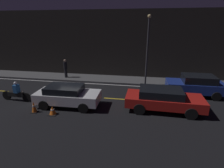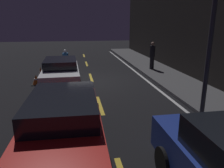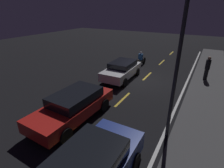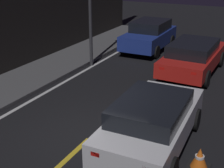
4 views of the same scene
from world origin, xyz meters
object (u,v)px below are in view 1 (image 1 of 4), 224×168
traffic_cone_mid (53,110)px  sedan_blue (196,85)px  traffic_cone_near (34,107)px  street_lamp (147,48)px  taxi_red (163,99)px  motorcycle (16,93)px  pedestrian (66,68)px  sedan_white (67,95)px

traffic_cone_mid → sedan_blue: bearing=27.0°
traffic_cone_near → street_lamp: bearing=41.8°
taxi_red → traffic_cone_mid: bearing=-163.8°
sedan_blue → motorcycle: bearing=14.4°
pedestrian → taxi_red: bearing=-31.8°
sedan_white → street_lamp: (4.98, 4.69, 2.51)m
sedan_white → motorcycle: bearing=177.0°
sedan_white → pedestrian: size_ratio=2.33×
sedan_white → sedan_blue: bearing=19.7°
taxi_red → sedan_blue: (2.61, 2.91, 0.06)m
sedan_blue → street_lamp: bearing=-21.1°
sedan_blue → sedan_white: bearing=20.9°
sedan_blue → pedestrian: 11.48m
traffic_cone_mid → pedestrian: size_ratio=0.29×
street_lamp → sedan_white: bearing=-136.8°
motorcycle → pedestrian: bearing=81.5°
taxi_red → street_lamp: (-1.00, 4.31, 2.48)m
taxi_red → sedan_white: bearing=-174.8°
motorcycle → sedan_white: bearing=1.5°
motorcycle → traffic_cone_mid: motorcycle is taller
taxi_red → motorcycle: motorcycle is taller
pedestrian → street_lamp: size_ratio=0.30×
sedan_blue → street_lamp: (-3.62, 1.40, 2.42)m
sedan_blue → traffic_cone_near: sedan_blue is taller
motorcycle → traffic_cone_mid: (3.39, -1.40, -0.32)m
sedan_white → pedestrian: (-2.62, 5.71, 0.31)m
taxi_red → traffic_cone_mid: taxi_red is taller
sedan_white → street_lamp: street_lamp is taller
sedan_blue → street_lamp: 4.57m
taxi_red → street_lamp: size_ratio=0.80×
sedan_blue → traffic_cone_mid: 10.10m
motorcycle → pedestrian: pedestrian is taller
sedan_white → motorcycle: (-3.78, 0.11, -0.16)m
sedan_blue → motorcycle: 12.78m
taxi_red → traffic_cone_near: (-7.60, -1.60, -0.42)m
sedan_white → taxi_red: 6.00m
sedan_white → traffic_cone_near: bearing=-144.2°
sedan_blue → taxi_red: bearing=48.1°
sedan_white → traffic_cone_near: (-1.62, -1.22, -0.39)m
traffic_cone_mid → pedestrian: 7.38m
taxi_red → sedan_blue: 3.91m
traffic_cone_near → pedestrian: size_ratio=0.40×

